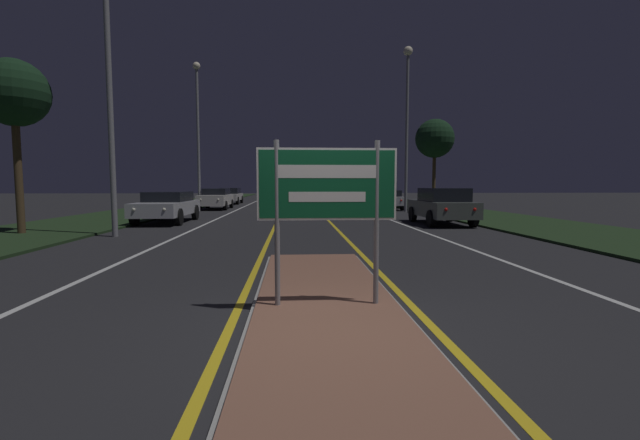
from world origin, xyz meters
name	(u,v)px	position (x,y,z in m)	size (l,w,h in m)	color
ground_plane	(331,327)	(0.00, 0.00, 0.00)	(160.00, 160.00, 0.00)	#232326
median_island	(327,308)	(0.00, 0.63, 0.04)	(2.02, 8.26, 0.10)	#999993
verge_left	(135,214)	(-9.50, 20.00, 0.04)	(5.00, 100.00, 0.08)	#1E3319
verge_right	(460,212)	(9.50, 20.00, 0.04)	(5.00, 100.00, 0.08)	#1E3319
centre_line_yellow_left	(282,209)	(-1.20, 25.00, 0.00)	(0.12, 70.00, 0.01)	gold
centre_line_yellow_right	(317,209)	(1.20, 25.00, 0.00)	(0.12, 70.00, 0.01)	gold
lane_line_white_left	(239,209)	(-4.20, 25.00, 0.00)	(0.12, 70.00, 0.01)	silver
lane_line_white_right	(359,208)	(4.20, 25.00, 0.00)	(0.12, 70.00, 0.01)	silver
edge_line_white_left	(195,209)	(-7.20, 25.00, 0.00)	(0.10, 70.00, 0.01)	silver
edge_line_white_right	(401,208)	(7.20, 25.00, 0.00)	(0.10, 70.00, 0.01)	silver
highway_sign	(327,192)	(0.00, 0.63, 1.60)	(1.82, 0.07, 2.16)	gray
streetlight_left_near	(108,44)	(-6.24, 9.27, 6.09)	(0.48, 0.48, 9.97)	gray
streetlight_left_far	(198,119)	(-6.69, 24.02, 5.97)	(0.49, 0.49, 9.64)	gray
streetlight_right_near	(407,104)	(6.58, 21.43, 6.63)	(0.56, 0.56, 10.08)	gray
car_receding_0	(442,205)	(5.87, 12.87, 0.81)	(1.94, 4.29, 1.54)	#4C514C
car_receding_1	(386,199)	(5.87, 23.86, 0.71)	(1.90, 4.10, 1.31)	#B7B7BC
car_receding_2	(356,194)	(5.58, 36.22, 0.74)	(1.89, 4.59, 1.40)	silver
car_receding_3	(349,193)	(5.93, 43.88, 0.74)	(2.03, 4.72, 1.39)	black
car_approaching_0	(167,206)	(-6.07, 14.53, 0.75)	(2.01, 4.84, 1.37)	#B7B7BC
car_approaching_1	(216,198)	(-5.76, 24.87, 0.75)	(1.92, 4.60, 1.42)	silver
car_approaching_2	(230,195)	(-6.03, 33.08, 0.74)	(1.95, 4.79, 1.39)	silver
roadside_palm_left	(14,95)	(-9.48, 9.79, 4.60)	(2.16, 2.16, 5.66)	#4C3823
roadside_palm_right	(435,139)	(9.53, 24.94, 4.90)	(2.71, 2.71, 6.21)	#4C3823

